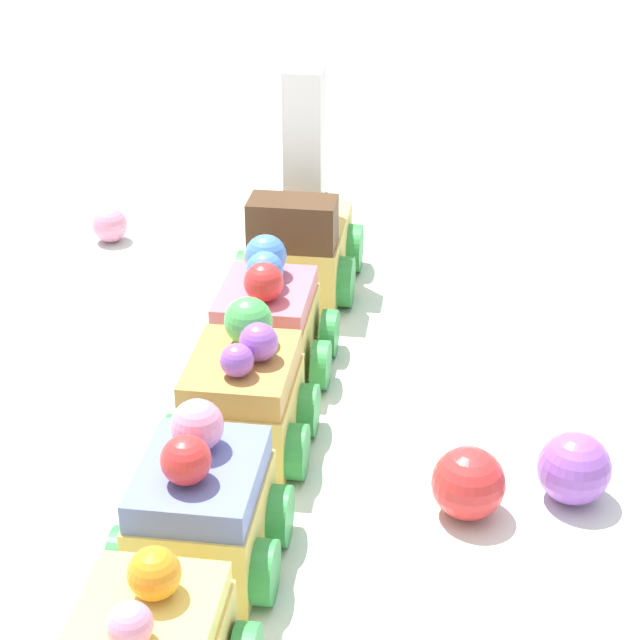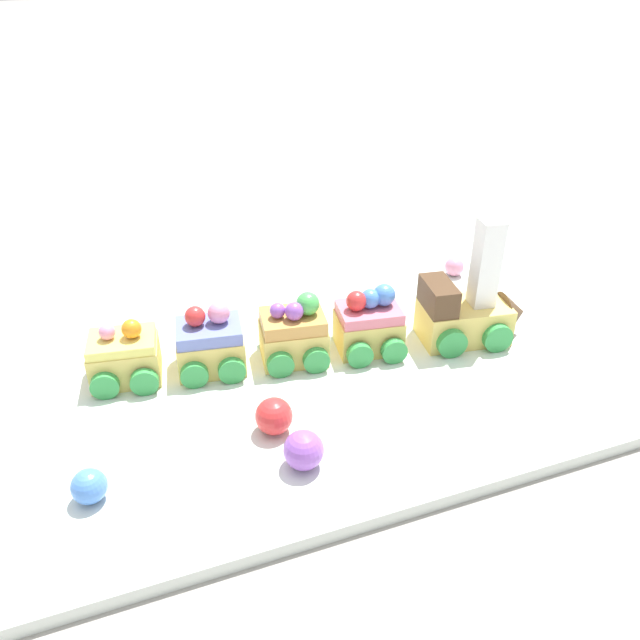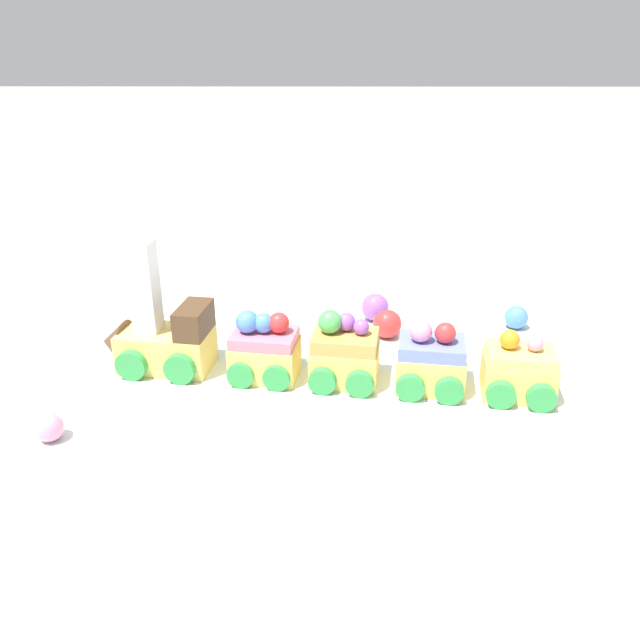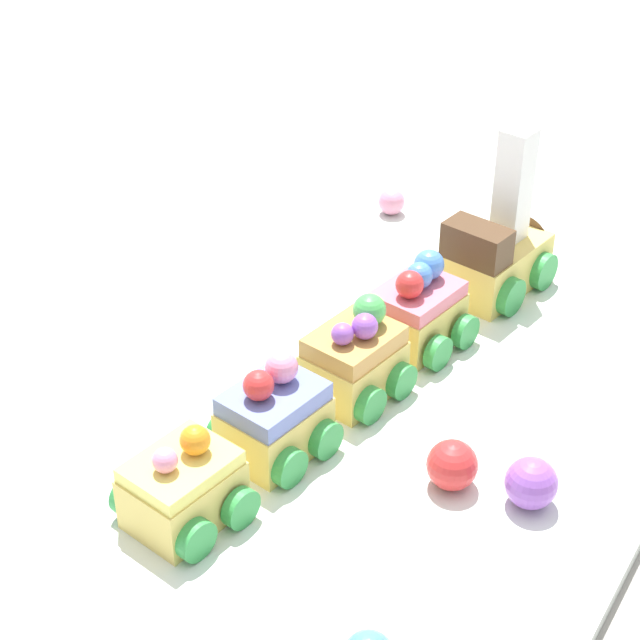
{
  "view_description": "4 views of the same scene",
  "coord_description": "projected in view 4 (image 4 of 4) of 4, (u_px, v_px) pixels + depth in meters",
  "views": [
    {
      "loc": [
        -0.43,
        -0.02,
        0.29
      ],
      "look_at": [
        -0.0,
        -0.03,
        0.07
      ],
      "focal_mm": 60.0,
      "sensor_mm": 36.0,
      "label": 1
    },
    {
      "loc": [
        -0.17,
        -0.46,
        0.35
      ],
      "look_at": [
        -0.0,
        -0.0,
        0.05
      ],
      "focal_mm": 35.0,
      "sensor_mm": 36.0,
      "label": 2
    },
    {
      "loc": [
        -0.01,
        0.52,
        0.3
      ],
      "look_at": [
        -0.0,
        -0.01,
        0.07
      ],
      "focal_mm": 35.0,
      "sensor_mm": 36.0,
      "label": 3
    },
    {
      "loc": [
        -0.52,
        -0.27,
        0.45
      ],
      "look_at": [
        -0.04,
        0.02,
        0.07
      ],
      "focal_mm": 60.0,
      "sensor_mm": 36.0,
      "label": 4
    }
  ],
  "objects": [
    {
      "name": "gumball_purple",
      "position": [
        531.0,
        483.0,
        0.61
      ],
      "size": [
        0.03,
        0.03,
        0.03
      ],
      "primitive_type": "sphere",
      "color": "#9956C6",
      "rests_on": "display_board"
    },
    {
      "name": "gumball_pink",
      "position": [
        392.0,
        202.0,
        0.91
      ],
      "size": [
        0.02,
        0.02,
        0.02
      ],
      "primitive_type": "sphere",
      "color": "pink",
      "rests_on": "display_board"
    },
    {
      "name": "cake_car_blueberry",
      "position": [
        274.0,
        419.0,
        0.65
      ],
      "size": [
        0.07,
        0.07,
        0.07
      ],
      "rotation": [
        0.0,
        0.0,
        -0.15
      ],
      "color": "#EACC66",
      "rests_on": "display_board"
    },
    {
      "name": "cake_car_strawberry",
      "position": [
        420.0,
        312.0,
        0.74
      ],
      "size": [
        0.07,
        0.07,
        0.07
      ],
      "rotation": [
        0.0,
        0.0,
        -0.15
      ],
      "color": "#EACC66",
      "rests_on": "display_board"
    },
    {
      "name": "ground_plane",
      "position": [
        382.0,
        390.0,
        0.73
      ],
      "size": [
        10.0,
        10.0,
        0.0
      ],
      "primitive_type": "plane",
      "color": "gray"
    },
    {
      "name": "cake_car_lemon",
      "position": [
        183.0,
        489.0,
        0.6
      ],
      "size": [
        0.07,
        0.07,
        0.06
      ],
      "rotation": [
        0.0,
        0.0,
        -0.15
      ],
      "color": "#EACC66",
      "rests_on": "display_board"
    },
    {
      "name": "gumball_red",
      "position": [
        452.0,
        465.0,
        0.63
      ],
      "size": [
        0.03,
        0.03,
        0.03
      ],
      "primitive_type": "sphere",
      "color": "red",
      "rests_on": "display_board"
    },
    {
      "name": "cake_train_locomotive",
      "position": [
        501.0,
        249.0,
        0.81
      ],
      "size": [
        0.11,
        0.08,
        0.12
      ],
      "rotation": [
        0.0,
        0.0,
        -0.15
      ],
      "color": "#EACC66",
      "rests_on": "display_board"
    },
    {
      "name": "display_board",
      "position": [
        382.0,
        383.0,
        0.73
      ],
      "size": [
        0.81,
        0.39,
        0.01
      ],
      "primitive_type": "cube",
      "color": "silver",
      "rests_on": "ground_plane"
    },
    {
      "name": "cake_car_caramel",
      "position": [
        355.0,
        360.0,
        0.69
      ],
      "size": [
        0.07,
        0.07,
        0.07
      ],
      "rotation": [
        0.0,
        0.0,
        -0.15
      ],
      "color": "#EACC66",
      "rests_on": "display_board"
    }
  ]
}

